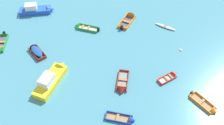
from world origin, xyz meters
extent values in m
cube|color=#4C4C51|center=(-17.28, 20.04, 0.06)|extent=(2.05, 3.78, 0.12)
cube|color=#288C3D|center=(-16.67, 20.20, 0.24)|extent=(1.02, 3.66, 0.48)
cube|color=#288C3D|center=(-17.75, 21.86, 0.24)|extent=(1.23, 0.43, 0.48)
cube|color=#937047|center=(-17.33, 20.23, 0.34)|extent=(1.19, 0.66, 0.03)
cube|color=#937047|center=(-17.06, 19.17, 0.34)|extent=(1.19, 0.66, 0.03)
cube|color=black|center=(-17.79, 22.01, 0.41)|extent=(0.40, 0.42, 0.67)
cube|color=gray|center=(1.99, 16.21, 0.05)|extent=(1.33, 3.36, 0.09)
cube|color=maroon|center=(2.64, 16.23, 0.19)|extent=(0.20, 3.47, 0.38)
cube|color=maroon|center=(1.34, 16.19, 0.19)|extent=(0.20, 3.47, 0.38)
cube|color=maroon|center=(1.93, 17.94, 0.19)|extent=(1.28, 0.18, 0.38)
cone|color=maroon|center=(2.05, 14.41, 0.21)|extent=(1.27, 0.84, 1.25)
cube|color=#937047|center=(1.98, 16.39, 0.26)|extent=(1.18, 0.40, 0.03)
cube|color=#937047|center=(2.02, 15.38, 0.26)|extent=(1.18, 0.40, 0.03)
cube|color=#99754C|center=(2.35, 10.75, 0.04)|extent=(2.98, 1.09, 0.09)
cube|color=navy|center=(2.37, 11.28, 0.17)|extent=(3.07, 0.17, 0.34)
cube|color=navy|center=(2.33, 10.22, 0.17)|extent=(3.07, 0.17, 0.34)
cube|color=navy|center=(0.81, 10.81, 0.17)|extent=(0.14, 1.04, 0.34)
cone|color=navy|center=(3.95, 10.70, 0.19)|extent=(0.74, 1.04, 1.02)
cube|color=#937047|center=(2.19, 10.76, 0.24)|extent=(0.35, 0.96, 0.03)
cube|color=#99754C|center=(12.09, 14.64, 0.05)|extent=(3.01, 2.84, 0.09)
cube|color=orange|center=(12.48, 15.08, 0.18)|extent=(2.43, 2.16, 0.37)
cube|color=orange|center=(11.70, 14.20, 0.18)|extent=(2.43, 2.16, 0.37)
cube|color=orange|center=(10.90, 15.69, 0.18)|extent=(0.85, 0.94, 0.37)
cone|color=orange|center=(13.33, 13.54, 0.20)|extent=(1.29, 1.33, 1.13)
cube|color=#937047|center=(11.97, 14.75, 0.26)|extent=(0.94, 1.01, 0.03)
cube|color=black|center=(10.80, 15.78, 0.31)|extent=(0.42, 0.42, 0.52)
ellipsoid|color=white|center=(7.18, 28.63, 0.16)|extent=(3.51, 1.80, 0.32)
torus|color=black|center=(7.18, 28.63, 0.30)|extent=(0.56, 0.56, 0.07)
cube|color=yellow|center=(-7.19, 14.25, 0.42)|extent=(2.98, 5.92, 0.85)
cone|color=yellow|center=(-6.64, 17.14, 0.47)|extent=(1.82, 1.42, 1.63)
cube|color=white|center=(-7.30, 13.70, 1.39)|extent=(1.76, 2.26, 1.08)
cube|color=black|center=(-7.13, 14.59, 1.60)|extent=(1.33, 0.42, 0.48)
cube|color=blue|center=(-15.46, 28.74, 0.40)|extent=(5.59, 3.44, 0.79)
cone|color=blue|center=(-12.86, 29.61, 0.44)|extent=(1.50, 1.81, 1.55)
cube|color=white|center=(-15.96, 28.57, 1.27)|extent=(2.22, 1.87, 0.96)
cube|color=black|center=(-15.16, 28.84, 1.46)|extent=(0.55, 1.24, 0.42)
cube|color=beige|center=(-5.32, 25.96, 0.05)|extent=(3.47, 1.48, 0.10)
cube|color=#288C3D|center=(-5.39, 25.37, 0.20)|extent=(3.50, 0.47, 0.41)
cube|color=#288C3D|center=(-5.25, 26.56, 0.20)|extent=(3.50, 0.47, 0.41)
cube|color=#288C3D|center=(-3.57, 25.77, 0.20)|extent=(0.25, 1.17, 0.41)
cone|color=#288C3D|center=(-7.14, 26.17, 0.22)|extent=(0.93, 1.22, 1.14)
cube|color=#937047|center=(-5.14, 25.94, 0.28)|extent=(0.48, 1.10, 0.03)
cube|color=#937047|center=(-6.16, 26.06, 0.28)|extent=(0.48, 1.10, 0.03)
cube|color=black|center=(-3.43, 25.75, 0.35)|extent=(0.36, 0.34, 0.57)
cube|color=#4C4C51|center=(-11.13, 19.10, 0.06)|extent=(3.09, 2.88, 0.11)
cube|color=maroon|center=(-11.54, 18.61, 0.23)|extent=(2.47, 2.12, 0.45)
cube|color=maroon|center=(-10.72, 19.58, 0.23)|extent=(2.47, 2.12, 0.45)
cube|color=maroon|center=(-9.92, 18.07, 0.23)|extent=(0.90, 1.03, 0.45)
cone|color=maroon|center=(-12.39, 20.17, 0.25)|extent=(1.34, 1.40, 1.21)
cube|color=#937047|center=(-11.00, 18.99, 0.32)|extent=(0.99, 1.08, 0.03)
cube|color=#937047|center=(-11.71, 19.59, 0.32)|extent=(0.99, 1.08, 0.03)
ellipsoid|color=#19478C|center=(-11.13, 19.10, 0.57)|extent=(2.85, 2.67, 0.33)
cube|color=beige|center=(7.72, 17.70, 0.04)|extent=(2.43, 2.29, 0.09)
cube|color=red|center=(7.41, 18.06, 0.18)|extent=(1.97, 1.75, 0.36)
cube|color=red|center=(8.03, 17.35, 0.18)|extent=(1.97, 1.75, 0.36)
cube|color=red|center=(6.76, 16.85, 0.18)|extent=(0.68, 0.75, 0.36)
cone|color=red|center=(8.73, 18.59, 0.20)|extent=(1.04, 1.07, 0.90)
cube|color=#937047|center=(7.62, 17.62, 0.25)|extent=(0.76, 0.81, 0.03)
cube|color=#937047|center=(8.18, 18.11, 0.25)|extent=(0.76, 0.81, 0.03)
cube|color=#4C4C51|center=(0.81, 28.86, 0.06)|extent=(2.43, 4.00, 0.12)
cube|color=orange|center=(0.08, 29.08, 0.25)|extent=(1.21, 3.78, 0.49)
cube|color=orange|center=(1.54, 28.64, 0.25)|extent=(1.21, 3.78, 0.49)
cube|color=orange|center=(0.25, 26.99, 0.25)|extent=(1.47, 0.57, 0.49)
cone|color=orange|center=(1.39, 30.81, 0.27)|extent=(1.65, 1.27, 1.45)
cube|color=#937047|center=(0.75, 28.66, 0.35)|extent=(1.42, 0.78, 0.03)
cube|color=black|center=(0.20, 26.83, 0.42)|extent=(0.48, 0.46, 0.69)
sphere|color=silver|center=(9.62, 23.63, 0.00)|extent=(0.48, 0.48, 0.48)
camera|label=1|loc=(4.02, -2.77, 24.40)|focal=37.49mm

